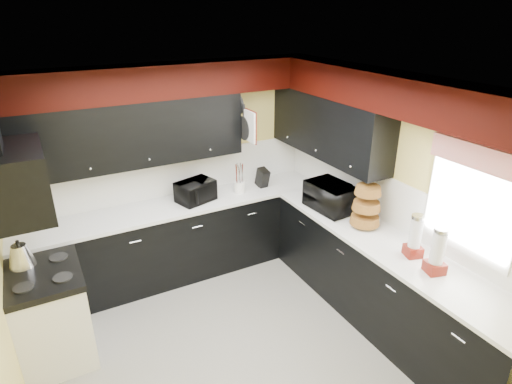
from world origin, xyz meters
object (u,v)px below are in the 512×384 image
Objects in this scene: microwave at (331,197)px; knife_block at (262,178)px; utensil_crock at (240,187)px; kettle at (21,255)px; toaster_oven at (196,191)px.

knife_block is (-0.36, 0.93, -0.03)m from microwave.
utensil_crock is 0.61× the size of kettle.
toaster_oven is 1.92m from kettle.
knife_block reaches higher than kettle.
kettle is (-2.41, -0.50, 0.01)m from utensil_crock.
knife_block is 2.79m from kettle.
toaster_oven is at bearing 178.32° from utensil_crock.
kettle is (-1.85, -0.51, -0.04)m from toaster_oven.
microwave reaches higher than kettle.
toaster_oven is at bearing 15.53° from kettle.
knife_block is at bearing -16.46° from toaster_oven.
toaster_oven is at bearing 176.58° from knife_block.
utensil_crock is (-0.69, 0.91, -0.08)m from microwave.
microwave is at bearing -53.22° from toaster_oven.
kettle is (-2.74, -0.52, -0.04)m from knife_block.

